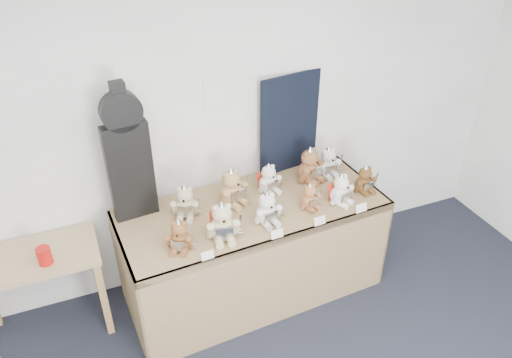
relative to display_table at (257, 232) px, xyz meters
name	(u,v)px	position (x,y,z in m)	size (l,w,h in m)	color
room_shell	(218,94)	(-0.11, 0.51, 0.93)	(6.00, 6.00, 6.00)	white
display_table	(257,232)	(0.00, 0.00, 0.00)	(2.04, 0.95, 0.83)	brown
side_table	(36,269)	(-1.57, 0.26, -0.06)	(0.87, 0.49, 0.72)	#A58458
guitar_case	(128,155)	(-0.82, 0.32, 0.68)	(0.32, 0.12, 1.03)	black
navy_board	(294,123)	(0.51, 0.49, 0.59)	(0.62, 0.02, 0.83)	black
red_cup	(44,256)	(-1.48, 0.14, 0.13)	(0.10, 0.10, 0.13)	#B6130C
teddy_front_far_left	(179,237)	(-0.63, -0.18, 0.28)	(0.20, 0.20, 0.25)	brown
teddy_front_left	(222,223)	(-0.33, -0.18, 0.30)	(0.26, 0.23, 0.32)	#C3B68A
teddy_front_centre	(267,209)	(0.02, -0.13, 0.29)	(0.23, 0.19, 0.28)	silver
teddy_front_right	(310,198)	(0.39, -0.08, 0.27)	(0.19, 0.17, 0.23)	#A1633D
teddy_front_far_right	(341,191)	(0.63, -0.11, 0.28)	(0.22, 0.21, 0.27)	white
teddy_front_end	(365,180)	(0.88, -0.04, 0.27)	(0.20, 0.17, 0.24)	brown
teddy_back_left	(185,203)	(-0.49, 0.17, 0.29)	(0.23, 0.22, 0.28)	tan
teddy_back_centre_left	(232,188)	(-0.13, 0.19, 0.31)	(0.27, 0.26, 0.33)	#AA8455
teddy_back_centre_right	(269,180)	(0.19, 0.24, 0.28)	(0.22, 0.19, 0.26)	silver
teddy_back_right	(310,166)	(0.56, 0.26, 0.30)	(0.27, 0.25, 0.32)	brown
teddy_back_end	(328,163)	(0.73, 0.28, 0.29)	(0.23, 0.19, 0.28)	silver
entry_card_a	(208,255)	(-0.49, -0.35, 0.21)	(0.09, 0.00, 0.06)	silver
entry_card_b	(277,234)	(0.02, -0.32, 0.21)	(0.09, 0.00, 0.07)	silver
entry_card_c	(320,221)	(0.36, -0.30, 0.21)	(0.09, 0.00, 0.07)	silver
entry_card_d	(361,208)	(0.71, -0.27, 0.21)	(0.09, 0.00, 0.07)	silver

